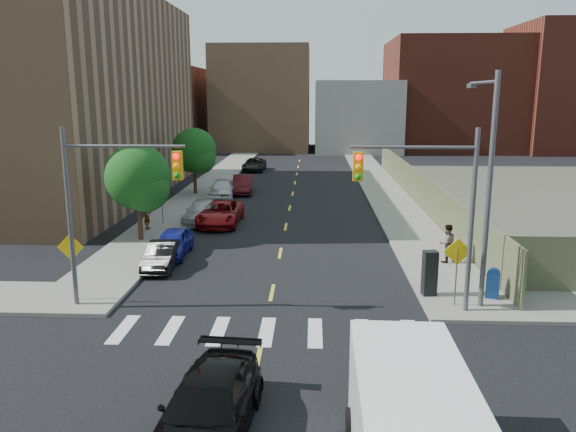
# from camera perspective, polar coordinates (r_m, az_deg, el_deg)

# --- Properties ---
(ground) EXTENTS (160.00, 160.00, 0.00)m
(ground) POSITION_cam_1_polar(r_m,az_deg,el_deg) (16.54, -3.73, -17.30)
(ground) COLOR black
(ground) RESTS_ON ground
(sidewalk_nw) EXTENTS (3.50, 73.00, 0.15)m
(sidewalk_nw) POSITION_cam_1_polar(r_m,az_deg,el_deg) (57.16, -6.99, 4.04)
(sidewalk_nw) COLOR gray
(sidewalk_nw) RESTS_ON ground
(sidewalk_ne) EXTENTS (3.50, 73.00, 0.15)m
(sidewalk_ne) POSITION_cam_1_polar(r_m,az_deg,el_deg) (56.70, 8.69, 3.92)
(sidewalk_ne) COLOR gray
(sidewalk_ne) RESTS_ON ground
(fence_north) EXTENTS (0.12, 44.00, 2.50)m
(fence_north) POSITION_cam_1_polar(r_m,az_deg,el_deg) (43.58, 13.01, 2.83)
(fence_north) COLOR #636748
(fence_north) RESTS_ON ground
(building_nw) EXTENTS (22.00, 30.00, 16.00)m
(building_nw) POSITION_cam_1_polar(r_m,az_deg,el_deg) (50.22, -26.08, 10.86)
(building_nw) COLOR #8C6B4C
(building_nw) RESTS_ON ground
(bg_bldg_west) EXTENTS (14.00, 18.00, 12.00)m
(bg_bldg_west) POSITION_cam_1_polar(r_m,az_deg,el_deg) (87.58, -13.37, 10.52)
(bg_bldg_west) COLOR #592319
(bg_bldg_west) RESTS_ON ground
(bg_bldg_midwest) EXTENTS (14.00, 16.00, 15.00)m
(bg_bldg_midwest) POSITION_cam_1_polar(r_m,az_deg,el_deg) (86.64, -2.59, 11.81)
(bg_bldg_midwest) COLOR #8C6B4C
(bg_bldg_midwest) RESTS_ON ground
(bg_bldg_center) EXTENTS (12.00, 16.00, 10.00)m
(bg_bldg_center) POSITION_cam_1_polar(r_m,az_deg,el_deg) (84.59, 6.94, 10.03)
(bg_bldg_center) COLOR gray
(bg_bldg_center) RESTS_ON ground
(bg_bldg_east) EXTENTS (18.00, 18.00, 16.00)m
(bg_bldg_east) POSITION_cam_1_polar(r_m,az_deg,el_deg) (88.66, 16.14, 11.68)
(bg_bldg_east) COLOR #592319
(bg_bldg_east) RESTS_ON ground
(bg_bldg_fareast) EXTENTS (14.00, 16.00, 18.00)m
(bg_bldg_fareast) POSITION_cam_1_polar(r_m,az_deg,el_deg) (91.80, 26.43, 11.54)
(bg_bldg_fareast) COLOR #592319
(bg_bldg_fareast) RESTS_ON ground
(signal_nw) EXTENTS (4.59, 0.30, 7.00)m
(signal_nw) POSITION_cam_1_polar(r_m,az_deg,el_deg) (21.99, -17.86, 2.18)
(signal_nw) COLOR #59595E
(signal_nw) RESTS_ON ground
(signal_ne) EXTENTS (4.59, 0.30, 7.00)m
(signal_ne) POSITION_cam_1_polar(r_m,az_deg,el_deg) (21.06, 14.35, 1.97)
(signal_ne) COLOR #59595E
(signal_ne) RESTS_ON ground
(streetlight_ne) EXTENTS (0.25, 3.70, 9.00)m
(streetlight_ne) POSITION_cam_1_polar(r_m,az_deg,el_deg) (22.37, 19.56, 4.02)
(streetlight_ne) COLOR #59595E
(streetlight_ne) RESTS_ON ground
(warn_sign_nw) EXTENTS (1.06, 0.06, 2.83)m
(warn_sign_nw) POSITION_cam_1_polar(r_m,az_deg,el_deg) (23.66, -21.18, -3.68)
(warn_sign_nw) COLOR #59595E
(warn_sign_nw) RESTS_ON ground
(warn_sign_ne) EXTENTS (1.06, 0.06, 2.83)m
(warn_sign_ne) POSITION_cam_1_polar(r_m,az_deg,el_deg) (22.38, 16.81, -4.25)
(warn_sign_ne) COLOR #59595E
(warn_sign_ne) RESTS_ON ground
(warn_sign_midwest) EXTENTS (1.06, 0.06, 2.83)m
(warn_sign_midwest) POSITION_cam_1_polar(r_m,az_deg,el_deg) (36.10, -12.71, 2.13)
(warn_sign_midwest) COLOR #59595E
(warn_sign_midwest) RESTS_ON ground
(tree_west_near) EXTENTS (3.66, 3.64, 5.52)m
(tree_west_near) POSITION_cam_1_polar(r_m,az_deg,el_deg) (32.18, -15.00, 3.49)
(tree_west_near) COLOR #332114
(tree_west_near) RESTS_ON ground
(tree_west_far) EXTENTS (3.66, 3.64, 5.52)m
(tree_west_far) POSITION_cam_1_polar(r_m,az_deg,el_deg) (46.59, -9.51, 6.33)
(tree_west_far) COLOR #332114
(tree_west_far) RESTS_ON ground
(parked_car_blue) EXTENTS (1.69, 4.06, 1.38)m
(parked_car_blue) POSITION_cam_1_polar(r_m,az_deg,el_deg) (29.47, -11.63, -2.67)
(parked_car_blue) COLOR navy
(parked_car_blue) RESTS_ON ground
(parked_car_black) EXTENTS (1.51, 3.84, 1.24)m
(parked_car_black) POSITION_cam_1_polar(r_m,az_deg,el_deg) (27.51, -12.69, -3.94)
(parked_car_black) COLOR black
(parked_car_black) RESTS_ON ground
(parked_car_red) EXTENTS (2.54, 5.38, 1.48)m
(parked_car_red) POSITION_cam_1_polar(r_m,az_deg,el_deg) (35.98, -6.90, 0.28)
(parked_car_red) COLOR maroon
(parked_car_red) RESTS_ON ground
(parked_car_silver) EXTENTS (2.06, 4.77, 1.37)m
(parked_car_silver) POSITION_cam_1_polar(r_m,az_deg,el_deg) (36.94, -8.70, 0.45)
(parked_car_silver) COLOR #B3B6BC
(parked_car_silver) RESTS_ON ground
(parked_car_white) EXTENTS (2.16, 4.76, 1.59)m
(parked_car_white) POSITION_cam_1_polar(r_m,az_deg,el_deg) (44.81, -6.70, 2.72)
(parked_car_white) COLOR silver
(parked_car_white) RESTS_ON ground
(parked_car_maroon) EXTENTS (1.97, 4.69, 1.51)m
(parked_car_maroon) POSITION_cam_1_polar(r_m,az_deg,el_deg) (47.32, -4.62, 3.22)
(parked_car_maroon) COLOR #400C13
(parked_car_maroon) RESTS_ON ground
(parked_car_grey) EXTENTS (2.36, 4.98, 1.37)m
(parked_car_grey) POSITION_cam_1_polar(r_m,az_deg,el_deg) (61.44, -3.45, 5.25)
(parked_car_grey) COLOR black
(parked_car_grey) RESTS_ON ground
(black_sedan) EXTENTS (2.52, 5.35, 1.51)m
(black_sedan) POSITION_cam_1_polar(r_m,az_deg,el_deg) (14.39, -8.12, -18.82)
(black_sedan) COLOR black
(black_sedan) RESTS_ON ground
(mailbox) EXTENTS (0.62, 0.55, 1.25)m
(mailbox) POSITION_cam_1_polar(r_m,az_deg,el_deg) (24.05, 20.09, -6.43)
(mailbox) COLOR navy
(mailbox) RESTS_ON sidewalk_ne
(payphone) EXTENTS (0.61, 0.52, 1.85)m
(payphone) POSITION_cam_1_polar(r_m,az_deg,el_deg) (23.52, 14.19, -5.64)
(payphone) COLOR black
(payphone) RESTS_ON sidewalk_ne
(pedestrian_west) EXTENTS (0.38, 0.58, 1.57)m
(pedestrian_west) POSITION_cam_1_polar(r_m,az_deg,el_deg) (34.97, -14.10, -0.03)
(pedestrian_west) COLOR gray
(pedestrian_west) RESTS_ON sidewalk_nw
(pedestrian_east) EXTENTS (1.11, 0.99, 1.88)m
(pedestrian_east) POSITION_cam_1_polar(r_m,az_deg,el_deg) (28.26, 15.85, -2.69)
(pedestrian_east) COLOR gray
(pedestrian_east) RESTS_ON sidewalk_ne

